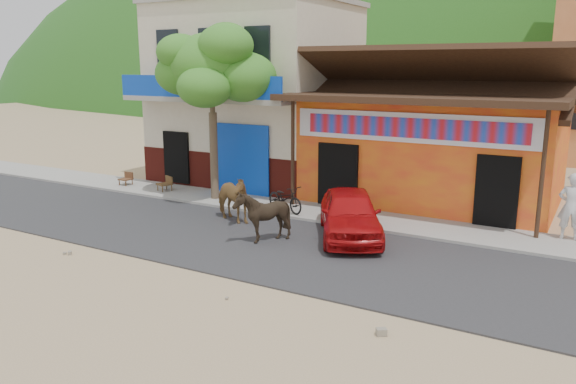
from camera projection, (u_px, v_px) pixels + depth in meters
name	position (u px, v px, depth m)	size (l,w,h in m)	color
ground	(223.00, 278.00, 12.67)	(120.00, 120.00, 0.00)	#9E825B
road	(280.00, 247.00, 14.78)	(60.00, 5.00, 0.04)	#28282B
sidewalk	(336.00, 215.00, 17.73)	(60.00, 2.00, 0.12)	gray
dance_club	(437.00, 149.00, 19.76)	(8.00, 6.00, 3.60)	orange
cafe_building	(257.00, 95.00, 23.03)	(7.00, 6.00, 7.00)	beige
hillside	(558.00, 5.00, 69.27)	(100.00, 40.00, 24.00)	#194C14
tree	(213.00, 113.00, 19.12)	(3.00, 3.00, 6.00)	#2D721E
cow_tan	(231.00, 198.00, 16.99)	(0.79, 1.73, 1.46)	olive
cow_dark	(262.00, 216.00, 14.99)	(1.16, 1.30, 1.44)	black
red_car	(350.00, 213.00, 15.44)	(1.58, 3.92, 1.34)	#AE0C0E
scooter	(285.00, 198.00, 17.90)	(0.56, 1.62, 0.85)	black
pedestrian	(571.00, 206.00, 14.93)	(0.66, 0.43, 1.81)	silver
cafe_chair_left	(164.00, 178.00, 20.85)	(0.47, 0.47, 1.00)	#52331B
cafe_chair_right	(125.00, 173.00, 21.87)	(0.43, 0.43, 0.92)	#4A2C18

